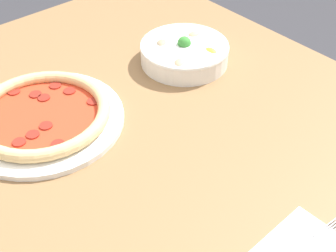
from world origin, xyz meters
TOP-DOWN VIEW (x-y plane):
  - dining_table at (0.00, 0.00)m, footprint 1.16×1.06m
  - pizza at (-0.14, -0.12)m, footprint 0.33×0.33m
  - bowl at (-0.12, 0.25)m, footprint 0.21×0.21m

SIDE VIEW (x-z plane):
  - dining_table at x=0.00m, z-range 0.27..1.00m
  - pizza at x=-0.14m, z-range 0.73..0.76m
  - bowl at x=-0.12m, z-range 0.72..0.79m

